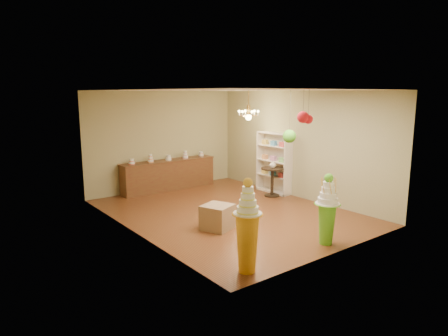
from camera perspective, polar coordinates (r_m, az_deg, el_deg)
floor at (r=10.05m, az=0.63°, el=-6.31°), size 6.50×6.50×0.00m
ceiling at (r=9.61m, az=0.67°, el=11.06°), size 6.50×6.50×0.00m
wall_back at (r=12.41m, az=-8.66°, el=3.92°), size 5.00×0.04×3.00m
wall_front at (r=7.47m, az=16.21°, el=-0.83°), size 5.00×0.04×3.00m
wall_left at (r=8.43m, az=-12.86°, el=0.60°), size 0.04×6.50×3.00m
wall_right at (r=11.41m, az=10.60°, el=3.27°), size 0.04×6.50×3.00m
pedestal_green at (r=8.08m, az=14.50°, el=-6.42°), size 0.62×0.62×1.42m
pedestal_orange at (r=6.65m, az=3.35°, el=-9.50°), size 0.61×0.61×1.60m
burlap_riser at (r=8.78m, az=-0.96°, el=-7.01°), size 0.77×0.77×0.54m
sideboard at (r=12.33m, az=-7.90°, el=-0.92°), size 3.04×0.54×1.16m
shelving_unit at (r=11.93m, az=7.13°, el=0.78°), size 0.33×1.20×1.80m
round_table at (r=11.52m, az=6.91°, el=-1.41°), size 0.86×0.86×0.83m
vase at (r=11.44m, az=6.95°, el=0.53°), size 0.22×0.22×0.20m
pom_red_left at (r=7.51m, az=11.22°, el=7.14°), size 0.22×0.22×0.61m
pom_green_mid at (r=9.00m, az=9.32°, el=4.50°), size 0.30×0.30×1.16m
pom_red_right at (r=7.55m, az=11.94°, el=6.85°), size 0.17×0.17×0.63m
chandelier at (r=11.52m, az=3.51°, el=7.51°), size 0.73×0.73×0.85m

